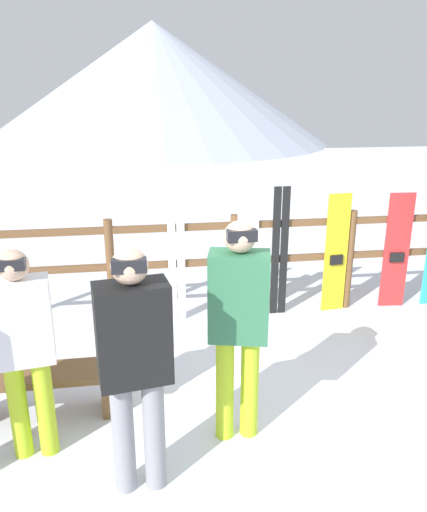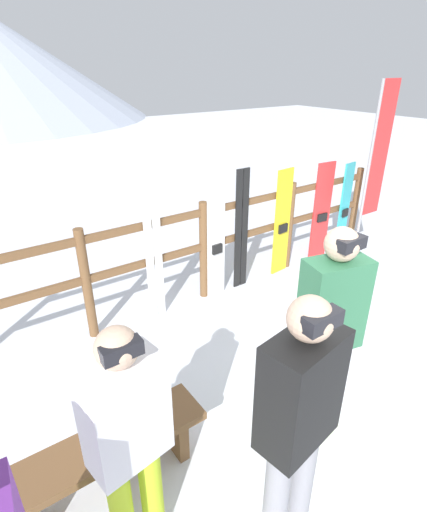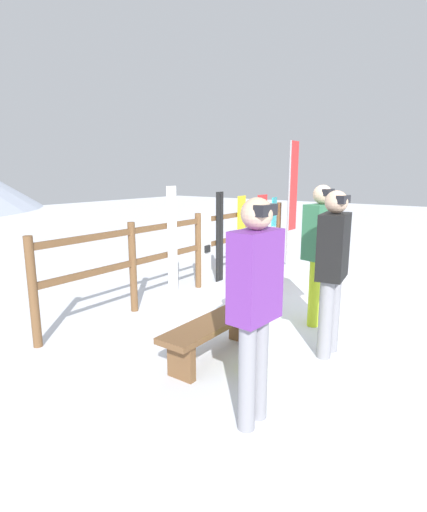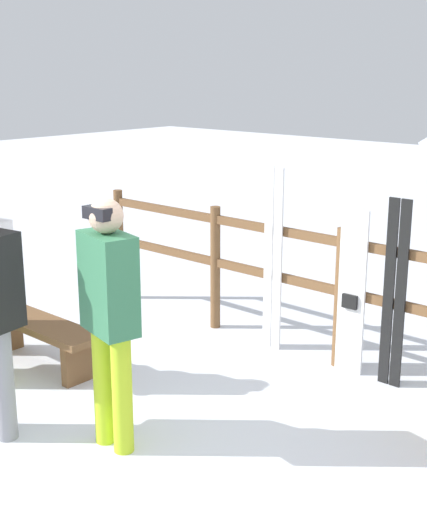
{
  "view_description": "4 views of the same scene",
  "coord_description": "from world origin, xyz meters",
  "views": [
    {
      "loc": [
        -1.1,
        -3.41,
        2.61
      ],
      "look_at": [
        -0.39,
        1.18,
        1.07
      ],
      "focal_mm": 35.0,
      "sensor_mm": 36.0,
      "label": 1
    },
    {
      "loc": [
        -2.42,
        -1.57,
        2.69
      ],
      "look_at": [
        -0.44,
        1.27,
        1.02
      ],
      "focal_mm": 28.0,
      "sensor_mm": 36.0,
      "label": 2
    },
    {
      "loc": [
        -5.1,
        -1.92,
        1.91
      ],
      "look_at": [
        -0.67,
        1.31,
        0.75
      ],
      "focal_mm": 28.0,
      "sensor_mm": 36.0,
      "label": 3
    },
    {
      "loc": [
        3.09,
        -3.02,
        2.57
      ],
      "look_at": [
        -0.74,
        1.29,
        1.04
      ],
      "focal_mm": 50.0,
      "sensor_mm": 36.0,
      "label": 4
    }
  ],
  "objects": [
    {
      "name": "person_plaid_green",
      "position": [
        -0.41,
        -0.13,
        1.03
      ],
      "size": [
        0.48,
        0.34,
        1.76
      ],
      "color": "#B7D826",
      "rests_on": "ground"
    },
    {
      "name": "bench",
      "position": [
        -1.96,
        0.36,
        0.32
      ],
      "size": [
        1.4,
        0.36,
        0.42
      ],
      "color": "brown",
      "rests_on": "ground"
    },
    {
      "name": "person_white",
      "position": [
        -1.95,
        -0.11,
        0.94
      ],
      "size": [
        0.45,
        0.29,
        1.61
      ],
      "color": "#B7D826",
      "rests_on": "ground"
    },
    {
      "name": "ground_plane",
      "position": [
        0.0,
        0.0,
        0.0
      ],
      "size": [
        40.0,
        40.0,
        0.0
      ],
      "primitive_type": "plane",
      "color": "white"
    },
    {
      "name": "snowboard_white",
      "position": [
        0.15,
        2.06,
        0.72
      ],
      "size": [
        0.25,
        0.06,
        1.44
      ],
      "color": "white",
      "rests_on": "ground"
    },
    {
      "name": "person_purple",
      "position": [
        -2.68,
        -0.53,
        1.03
      ],
      "size": [
        0.42,
        0.26,
        1.74
      ],
      "color": "gray",
      "rests_on": "ground"
    },
    {
      "name": "snowboard_cyan",
      "position": [
        2.56,
        2.06,
        0.69
      ],
      "size": [
        0.24,
        0.08,
        1.38
      ],
      "color": "#2DBFCC",
      "rests_on": "ground"
    },
    {
      "name": "rental_flag",
      "position": [
        2.54,
        1.66,
        1.5
      ],
      "size": [
        0.4,
        0.04,
        2.53
      ],
      "color": "#99999E",
      "rests_on": "ground"
    },
    {
      "name": "ski_pair_black",
      "position": [
        0.54,
        2.06,
        0.79
      ],
      "size": [
        0.2,
        0.02,
        1.58
      ],
      "color": "black",
      "rests_on": "ground"
    },
    {
      "name": "snowboard_red",
      "position": [
        2.03,
        2.06,
        0.73
      ],
      "size": [
        0.32,
        0.08,
        1.46
      ],
      "color": "red",
      "rests_on": "ground"
    },
    {
      "name": "fence",
      "position": [
        0.0,
        2.12,
        0.75
      ],
      "size": [
        5.9,
        0.1,
        1.25
      ],
      "color": "brown",
      "rests_on": "ground"
    },
    {
      "name": "person_black",
      "position": [
        -1.17,
        -0.56,
        1.0
      ],
      "size": [
        0.49,
        0.32,
        1.73
      ],
      "color": "gray",
      "rests_on": "ground"
    },
    {
      "name": "ski_pair_white",
      "position": [
        -0.69,
        2.06,
        0.86
      ],
      "size": [
        0.2,
        0.02,
        1.71
      ],
      "color": "white",
      "rests_on": "ground"
    },
    {
      "name": "snowboard_yellow",
      "position": [
        1.25,
        2.06,
        0.73
      ],
      "size": [
        0.29,
        0.08,
        1.48
      ],
      "color": "yellow",
      "rests_on": "ground"
    }
  ]
}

